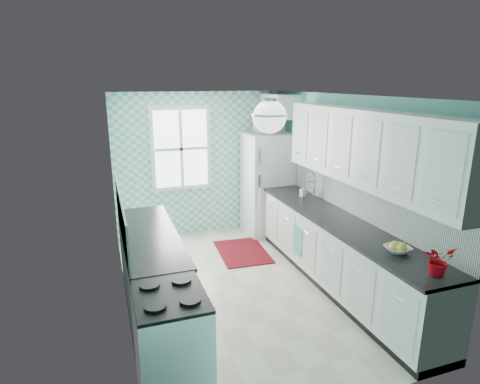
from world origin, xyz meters
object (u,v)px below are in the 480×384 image
object	(u,v)px
stove	(172,340)
fruit_bowl	(398,249)
ceiling_light	(270,116)
fridge	(268,184)
potted_plant	(439,260)
sink	(304,199)
microwave	(269,126)

from	to	relation	value
stove	fruit_bowl	bearing A→B (deg)	4.78
ceiling_light	fridge	size ratio (longest dim) A/B	0.19
fridge	fruit_bowl	distance (m)	3.26
stove	potted_plant	bearing A→B (deg)	-7.74
ceiling_light	sink	distance (m)	2.32
ceiling_light	fruit_bowl	xyz separation A→B (m)	(1.20, -0.66, -1.35)
stove	fridge	bearing A→B (deg)	58.65
fridge	microwave	xyz separation A→B (m)	(0.00, 0.00, 1.03)
ceiling_light	stove	size ratio (longest dim) A/B	0.38
potted_plant	stove	bearing A→B (deg)	168.72
fruit_bowl	potted_plant	xyz separation A→B (m)	(0.00, -0.53, 0.11)
fridge	sink	size ratio (longest dim) A/B	3.38
fridge	fruit_bowl	xyz separation A→B (m)	(0.09, -3.26, 0.07)
sink	microwave	size ratio (longest dim) A/B	1.12
fridge	microwave	size ratio (longest dim) A/B	3.79
stove	potted_plant	xyz separation A→B (m)	(2.40, -0.48, 0.60)
stove	sink	bearing A→B (deg)	45.04
ceiling_light	stove	world-z (taller)	ceiling_light
fridge	potted_plant	size ratio (longest dim) A/B	6.26
ceiling_light	sink	xyz separation A→B (m)	(1.20, 1.41, -1.39)
fridge	potted_plant	bearing A→B (deg)	-87.77
stove	sink	distance (m)	3.24
potted_plant	microwave	xyz separation A→B (m)	(-0.09, 3.79, 0.85)
sink	fridge	bearing A→B (deg)	91.78
ceiling_light	fruit_bowl	size ratio (longest dim) A/B	1.36
potted_plant	fruit_bowl	bearing A→B (deg)	90.00
stove	fruit_bowl	distance (m)	2.45
stove	potted_plant	world-z (taller)	potted_plant
ceiling_light	microwave	xyz separation A→B (m)	(1.11, 2.60, -0.39)
potted_plant	fridge	bearing A→B (deg)	91.36
ceiling_light	potted_plant	bearing A→B (deg)	-44.81
fridge	microwave	distance (m)	1.03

